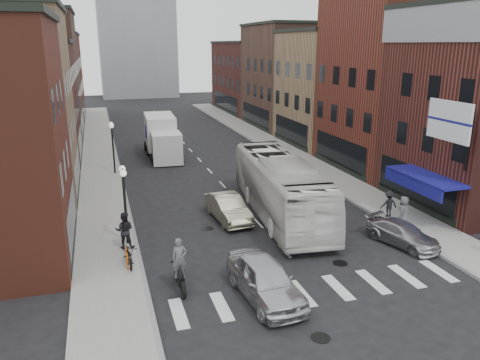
{
  "coord_description": "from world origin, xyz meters",
  "views": [
    {
      "loc": [
        -8.35,
        -18.73,
        9.93
      ],
      "look_at": [
        -0.76,
        6.1,
        2.34
      ],
      "focal_mm": 35.0,
      "sensor_mm": 36.0,
      "label": 1
    }
  ],
  "objects_px": {
    "sedan_left_far": "(228,208)",
    "curb_car": "(403,234)",
    "transit_bus": "(280,187)",
    "parked_bicycle": "(129,255)",
    "bike_rack": "(127,258)",
    "streetlamp_near": "(124,191)",
    "streetlamp_far": "(112,138)",
    "ped_right_a": "(389,204)",
    "billboard_sign": "(450,122)",
    "motorcycle_rider": "(180,266)",
    "box_truck": "(162,137)",
    "sedan_left_near": "(265,280)",
    "ped_right_c": "(404,211)",
    "ped_left_solo": "(124,230)"
  },
  "relations": [
    {
      "from": "ped_right_a",
      "to": "transit_bus",
      "type": "bearing_deg",
      "value": -17.91
    },
    {
      "from": "sedan_left_far",
      "to": "curb_car",
      "type": "height_order",
      "value": "sedan_left_far"
    },
    {
      "from": "ped_right_a",
      "to": "ped_right_c",
      "type": "distance_m",
      "value": 1.55
    },
    {
      "from": "billboard_sign",
      "to": "streetlamp_near",
      "type": "height_order",
      "value": "billboard_sign"
    },
    {
      "from": "curb_car",
      "to": "streetlamp_near",
      "type": "bearing_deg",
      "value": 147.46
    },
    {
      "from": "billboard_sign",
      "to": "streetlamp_near",
      "type": "bearing_deg",
      "value": 167.65
    },
    {
      "from": "transit_bus",
      "to": "sedan_left_far",
      "type": "bearing_deg",
      "value": -175.22
    },
    {
      "from": "billboard_sign",
      "to": "bike_rack",
      "type": "relative_size",
      "value": 4.62
    },
    {
      "from": "transit_bus",
      "to": "parked_bicycle",
      "type": "relative_size",
      "value": 6.68
    },
    {
      "from": "bike_rack",
      "to": "ped_right_c",
      "type": "height_order",
      "value": "ped_right_c"
    },
    {
      "from": "transit_bus",
      "to": "ped_left_solo",
      "type": "relative_size",
      "value": 6.78
    },
    {
      "from": "ped_right_c",
      "to": "bike_rack",
      "type": "bearing_deg",
      "value": -32.36
    },
    {
      "from": "curb_car",
      "to": "box_truck",
      "type": "bearing_deg",
      "value": 95.25
    },
    {
      "from": "sedan_left_near",
      "to": "bike_rack",
      "type": "bearing_deg",
      "value": 136.16
    },
    {
      "from": "bike_rack",
      "to": "box_truck",
      "type": "distance_m",
      "value": 22.38
    },
    {
      "from": "bike_rack",
      "to": "sedan_left_far",
      "type": "height_order",
      "value": "sedan_left_far"
    },
    {
      "from": "curb_car",
      "to": "ped_left_solo",
      "type": "bearing_deg",
      "value": 149.92
    },
    {
      "from": "streetlamp_far",
      "to": "bike_rack",
      "type": "relative_size",
      "value": 5.14
    },
    {
      "from": "bike_rack",
      "to": "motorcycle_rider",
      "type": "relative_size",
      "value": 0.35
    },
    {
      "from": "transit_bus",
      "to": "parked_bicycle",
      "type": "xyz_separation_m",
      "value": [
        -9.17,
        -4.48,
        -1.11
      ]
    },
    {
      "from": "ped_left_solo",
      "to": "ped_right_a",
      "type": "relative_size",
      "value": 1.2
    },
    {
      "from": "sedan_left_near",
      "to": "ped_right_c",
      "type": "relative_size",
      "value": 2.77
    },
    {
      "from": "ped_right_a",
      "to": "motorcycle_rider",
      "type": "bearing_deg",
      "value": 24.95
    },
    {
      "from": "motorcycle_rider",
      "to": "parked_bicycle",
      "type": "bearing_deg",
      "value": 128.88
    },
    {
      "from": "bike_rack",
      "to": "curb_car",
      "type": "bearing_deg",
      "value": -5.43
    },
    {
      "from": "parked_bicycle",
      "to": "ped_right_c",
      "type": "bearing_deg",
      "value": -2.32
    },
    {
      "from": "ped_left_solo",
      "to": "ped_right_a",
      "type": "distance_m",
      "value": 15.05
    },
    {
      "from": "streetlamp_near",
      "to": "parked_bicycle",
      "type": "height_order",
      "value": "streetlamp_near"
    },
    {
      "from": "box_truck",
      "to": "transit_bus",
      "type": "distance_m",
      "value": 17.81
    },
    {
      "from": "streetlamp_near",
      "to": "sedan_left_far",
      "type": "distance_m",
      "value": 6.58
    },
    {
      "from": "box_truck",
      "to": "streetlamp_far",
      "type": "bearing_deg",
      "value": -128.11
    },
    {
      "from": "streetlamp_far",
      "to": "parked_bicycle",
      "type": "distance_m",
      "value": 16.69
    },
    {
      "from": "streetlamp_far",
      "to": "motorcycle_rider",
      "type": "relative_size",
      "value": 1.8
    },
    {
      "from": "ped_left_solo",
      "to": "ped_right_c",
      "type": "relative_size",
      "value": 1.07
    },
    {
      "from": "streetlamp_far",
      "to": "sedan_left_far",
      "type": "bearing_deg",
      "value": -63.92
    },
    {
      "from": "billboard_sign",
      "to": "motorcycle_rider",
      "type": "xyz_separation_m",
      "value": [
        -14.19,
        -1.67,
        -5.06
      ]
    },
    {
      "from": "ped_right_c",
      "to": "box_truck",
      "type": "bearing_deg",
      "value": -98.57
    },
    {
      "from": "streetlamp_far",
      "to": "ped_right_c",
      "type": "height_order",
      "value": "streetlamp_far"
    },
    {
      "from": "streetlamp_far",
      "to": "curb_car",
      "type": "distance_m",
      "value": 22.6
    },
    {
      "from": "streetlamp_far",
      "to": "bike_rack",
      "type": "xyz_separation_m",
      "value": [
        -0.2,
        -16.7,
        -2.36
      ]
    },
    {
      "from": "sedan_left_far",
      "to": "ped_right_a",
      "type": "bearing_deg",
      "value": -21.15
    },
    {
      "from": "billboard_sign",
      "to": "box_truck",
      "type": "xyz_separation_m",
      "value": [
        -11.52,
        22.65,
        -4.34
      ]
    },
    {
      "from": "streetlamp_near",
      "to": "ped_right_c",
      "type": "bearing_deg",
      "value": -8.27
    },
    {
      "from": "streetlamp_near",
      "to": "streetlamp_far",
      "type": "height_order",
      "value": "same"
    },
    {
      "from": "motorcycle_rider",
      "to": "transit_bus",
      "type": "height_order",
      "value": "transit_bus"
    },
    {
      "from": "transit_bus",
      "to": "parked_bicycle",
      "type": "distance_m",
      "value": 10.27
    },
    {
      "from": "parked_bicycle",
      "to": "ped_left_solo",
      "type": "bearing_deg",
      "value": 87.55
    },
    {
      "from": "curb_car",
      "to": "sedan_left_far",
      "type": "bearing_deg",
      "value": 125.69
    },
    {
      "from": "box_truck",
      "to": "transit_bus",
      "type": "height_order",
      "value": "box_truck"
    },
    {
      "from": "curb_car",
      "to": "motorcycle_rider",
      "type": "bearing_deg",
      "value": 169.72
    }
  ]
}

